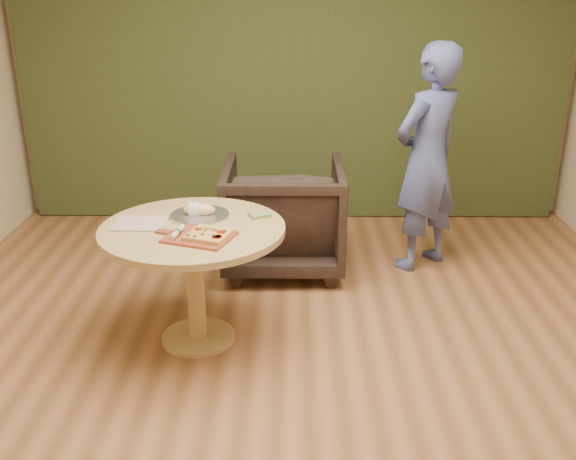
# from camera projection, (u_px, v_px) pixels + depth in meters

# --- Properties ---
(room_shell) EXTENTS (5.04, 6.04, 2.84)m
(room_shell) POSITION_uv_depth(u_px,v_px,m) (294.00, 142.00, 2.89)
(room_shell) COLOR #9C683E
(room_shell) RESTS_ON ground
(curtain) EXTENTS (4.80, 0.14, 2.78)m
(curtain) POSITION_uv_depth(u_px,v_px,m) (294.00, 64.00, 5.59)
(curtain) COLOR #2B3618
(curtain) RESTS_ON ground
(pedestal_table) EXTENTS (1.08, 1.08, 0.75)m
(pedestal_table) POSITION_uv_depth(u_px,v_px,m) (194.00, 249.00, 3.77)
(pedestal_table) COLOR tan
(pedestal_table) RESTS_ON ground
(pizza_paddle) EXTENTS (0.47, 0.38, 0.01)m
(pizza_paddle) POSITION_uv_depth(u_px,v_px,m) (198.00, 237.00, 3.55)
(pizza_paddle) COLOR brown
(pizza_paddle) RESTS_ON pedestal_table
(flatbread_pizza) EXTENTS (0.28, 0.28, 0.04)m
(flatbread_pizza) POSITION_uv_depth(u_px,v_px,m) (209.00, 234.00, 3.53)
(flatbread_pizza) COLOR #D5A853
(flatbread_pizza) RESTS_ON pizza_paddle
(cutlery_roll) EXTENTS (0.06, 0.20, 0.03)m
(cutlery_roll) POSITION_uv_depth(u_px,v_px,m) (177.00, 232.00, 3.55)
(cutlery_roll) COLOR beige
(cutlery_roll) RESTS_ON pizza_paddle
(newspaper) EXTENTS (0.31, 0.26, 0.01)m
(newspaper) POSITION_uv_depth(u_px,v_px,m) (140.00, 223.00, 3.75)
(newspaper) COLOR silver
(newspaper) RESTS_ON pedestal_table
(serving_tray) EXTENTS (0.36, 0.36, 0.02)m
(serving_tray) POSITION_uv_depth(u_px,v_px,m) (200.00, 215.00, 3.87)
(serving_tray) COLOR silver
(serving_tray) RESTS_ON pedestal_table
(bread_roll) EXTENTS (0.19, 0.09, 0.09)m
(bread_roll) POSITION_uv_depth(u_px,v_px,m) (198.00, 210.00, 3.86)
(bread_roll) COLOR #DBBF86
(bread_roll) RESTS_ON serving_tray
(green_packet) EXTENTS (0.15, 0.14, 0.02)m
(green_packet) POSITION_uv_depth(u_px,v_px,m) (259.00, 215.00, 3.87)
(green_packet) COLOR #5F6F32
(green_packet) RESTS_ON pedestal_table
(armchair) EXTENTS (0.89, 0.83, 0.91)m
(armchair) POSITION_uv_depth(u_px,v_px,m) (284.00, 211.00, 4.83)
(armchair) COLOR black
(armchair) RESTS_ON ground
(person_standing) EXTENTS (0.74, 0.70, 1.69)m
(person_standing) POSITION_uv_depth(u_px,v_px,m) (427.00, 159.00, 4.73)
(person_standing) COLOR #495795
(person_standing) RESTS_ON ground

